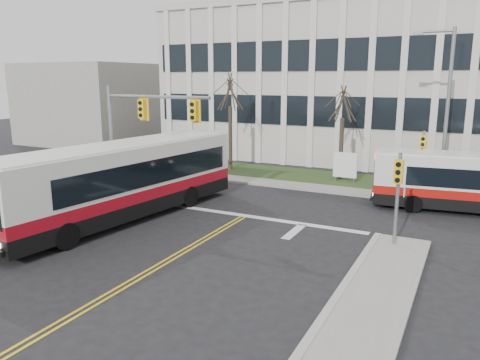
% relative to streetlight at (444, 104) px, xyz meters
% --- Properties ---
extents(ground, '(120.00, 120.00, 0.00)m').
position_rel_streetlight_xyz_m(ground, '(-8.03, -16.20, -5.19)').
color(ground, black).
rests_on(ground, ground).
extents(sidewalk_cross, '(44.00, 1.60, 0.14)m').
position_rel_streetlight_xyz_m(sidewalk_cross, '(-3.03, -1.00, -5.12)').
color(sidewalk_cross, '#9E9B93').
rests_on(sidewalk_cross, ground).
extents(building_lawn, '(44.00, 5.00, 0.12)m').
position_rel_streetlight_xyz_m(building_lawn, '(-3.03, 1.80, -5.13)').
color(building_lawn, '#30471E').
rests_on(building_lawn, ground).
extents(office_building, '(40.00, 16.00, 12.00)m').
position_rel_streetlight_xyz_m(office_building, '(-3.03, 13.80, 0.81)').
color(office_building, beige).
rests_on(office_building, ground).
extents(building_annex, '(12.00, 12.00, 8.00)m').
position_rel_streetlight_xyz_m(building_annex, '(-34.03, 9.80, -1.19)').
color(building_annex, '#9E9B93').
rests_on(building_annex, ground).
extents(mast_arm_signal, '(6.11, 0.38, 6.20)m').
position_rel_streetlight_xyz_m(mast_arm_signal, '(-13.65, -9.04, -0.94)').
color(mast_arm_signal, slate).
rests_on(mast_arm_signal, ground).
extents(signal_pole_near, '(0.34, 0.39, 3.80)m').
position_rel_streetlight_xyz_m(signal_pole_near, '(-0.83, -9.30, -2.69)').
color(signal_pole_near, slate).
rests_on(signal_pole_near, ground).
extents(signal_pole_far, '(0.34, 0.39, 3.80)m').
position_rel_streetlight_xyz_m(signal_pole_far, '(-0.83, -0.80, -2.69)').
color(signal_pole_far, slate).
rests_on(signal_pole_far, ground).
extents(streetlight, '(2.15, 0.25, 9.20)m').
position_rel_streetlight_xyz_m(streetlight, '(0.00, 0.00, 0.00)').
color(streetlight, slate).
rests_on(streetlight, ground).
extents(directory_sign, '(1.50, 0.12, 2.00)m').
position_rel_streetlight_xyz_m(directory_sign, '(-5.53, 1.30, -4.02)').
color(directory_sign, slate).
rests_on(directory_sign, ground).
extents(tree_left, '(1.80, 1.80, 7.70)m').
position_rel_streetlight_xyz_m(tree_left, '(-14.03, 1.80, 0.32)').
color(tree_left, '#42352B').
rests_on(tree_left, ground).
extents(tree_mid, '(1.80, 1.80, 6.82)m').
position_rel_streetlight_xyz_m(tree_mid, '(-6.03, 2.00, -0.31)').
color(tree_mid, '#42352B').
rests_on(tree_mid, ground).
extents(bus_main, '(4.44, 13.47, 3.53)m').
position_rel_streetlight_xyz_m(bus_main, '(-13.03, -10.97, -3.43)').
color(bus_main, silver).
rests_on(bus_main, ground).
extents(newspaper_box_blue, '(0.64, 0.62, 0.95)m').
position_rel_streetlight_xyz_m(newspaper_box_blue, '(-14.83, -14.29, -4.72)').
color(newspaper_box_blue, navy).
rests_on(newspaper_box_blue, ground).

